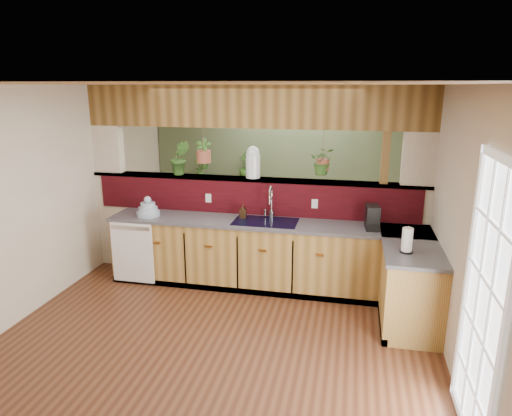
% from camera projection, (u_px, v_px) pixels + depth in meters
% --- Properties ---
extents(ground, '(4.60, 7.00, 0.01)m').
position_uv_depth(ground, '(227.00, 320.00, 5.21)').
color(ground, '#4C2917').
rests_on(ground, ground).
extents(ceiling, '(4.60, 7.00, 0.01)m').
position_uv_depth(ceiling, '(223.00, 84.00, 4.54)').
color(ceiling, brown).
rests_on(ceiling, ground).
extents(wall_back, '(4.60, 0.02, 2.60)m').
position_uv_depth(wall_back, '(279.00, 160.00, 8.18)').
color(wall_back, beige).
rests_on(wall_back, ground).
extents(wall_left, '(0.02, 7.00, 2.60)m').
position_uv_depth(wall_left, '(36.00, 199.00, 5.34)').
color(wall_left, beige).
rests_on(wall_left, ground).
extents(wall_right, '(0.02, 7.00, 2.60)m').
position_uv_depth(wall_right, '(454.00, 223.00, 4.40)').
color(wall_right, beige).
rests_on(wall_right, ground).
extents(pass_through_partition, '(4.60, 0.21, 2.60)m').
position_uv_depth(pass_through_partition, '(255.00, 192.00, 6.17)').
color(pass_through_partition, beige).
rests_on(pass_through_partition, ground).
extents(pass_through_ledge, '(4.60, 0.21, 0.04)m').
position_uv_depth(pass_through_ledge, '(253.00, 179.00, 6.13)').
color(pass_through_ledge, brown).
rests_on(pass_through_ledge, ground).
extents(header_beam, '(4.60, 0.15, 0.55)m').
position_uv_depth(header_beam, '(253.00, 107.00, 5.88)').
color(header_beam, brown).
rests_on(header_beam, ground).
extents(sage_backwall, '(4.55, 0.02, 2.55)m').
position_uv_depth(sage_backwall, '(279.00, 160.00, 8.16)').
color(sage_backwall, '#556746').
rests_on(sage_backwall, ground).
extents(countertop, '(4.14, 1.52, 0.90)m').
position_uv_depth(countertop, '(309.00, 261.00, 5.74)').
color(countertop, olive).
rests_on(countertop, ground).
extents(dishwasher, '(0.58, 0.03, 0.82)m').
position_uv_depth(dishwasher, '(132.00, 252.00, 6.02)').
color(dishwasher, white).
rests_on(dishwasher, ground).
extents(navy_sink, '(0.82, 0.50, 0.18)m').
position_uv_depth(navy_sink, '(265.00, 227.00, 5.87)').
color(navy_sink, black).
rests_on(navy_sink, countertop).
extents(french_door, '(0.06, 1.02, 2.16)m').
position_uv_depth(french_door, '(482.00, 309.00, 3.25)').
color(french_door, white).
rests_on(french_door, ground).
extents(faucet, '(0.19, 0.19, 0.44)m').
position_uv_depth(faucet, '(271.00, 201.00, 5.93)').
color(faucet, '#B7B7B2').
rests_on(faucet, countertop).
extents(dish_stack, '(0.31, 0.31, 0.27)m').
position_uv_depth(dish_stack, '(148.00, 210.00, 6.08)').
color(dish_stack, '#98ABC4').
rests_on(dish_stack, countertop).
extents(soap_dispenser, '(0.09, 0.09, 0.19)m').
position_uv_depth(soap_dispenser, '(243.00, 211.00, 5.98)').
color(soap_dispenser, '#382414').
rests_on(soap_dispenser, countertop).
extents(coffee_maker, '(0.16, 0.26, 0.29)m').
position_uv_depth(coffee_maker, '(372.00, 218.00, 5.51)').
color(coffee_maker, black).
rests_on(coffee_maker, countertop).
extents(paper_towel, '(0.13, 0.13, 0.29)m').
position_uv_depth(paper_towel, '(407.00, 241.00, 4.74)').
color(paper_towel, black).
rests_on(paper_towel, countertop).
extents(glass_jar, '(0.19, 0.19, 0.43)m').
position_uv_depth(glass_jar, '(253.00, 162.00, 6.07)').
color(glass_jar, silver).
rests_on(glass_jar, pass_through_ledge).
extents(ledge_plant_left, '(0.32, 0.30, 0.47)m').
position_uv_depth(ledge_plant_left, '(180.00, 158.00, 6.27)').
color(ledge_plant_left, '#2C541D').
rests_on(ledge_plant_left, pass_through_ledge).
extents(hanging_plant_a, '(0.23, 0.19, 0.54)m').
position_uv_depth(hanging_plant_a, '(203.00, 144.00, 6.15)').
color(hanging_plant_a, brown).
rests_on(hanging_plant_a, header_beam).
extents(hanging_plant_b, '(0.33, 0.29, 0.51)m').
position_uv_depth(hanging_plant_b, '(323.00, 149.00, 5.83)').
color(hanging_plant_b, brown).
rests_on(hanging_plant_b, header_beam).
extents(shelving_console, '(1.40, 0.81, 0.91)m').
position_uv_depth(shelving_console, '(230.00, 204.00, 8.32)').
color(shelving_console, black).
rests_on(shelving_console, ground).
extents(shelf_plant_a, '(0.23, 0.19, 0.39)m').
position_uv_depth(shelf_plant_a, '(200.00, 168.00, 8.27)').
color(shelf_plant_a, '#2C541D').
rests_on(shelf_plant_a, shelving_console).
extents(shelf_plant_b, '(0.37, 0.37, 0.50)m').
position_uv_depth(shelf_plant_b, '(247.00, 166.00, 8.07)').
color(shelf_plant_b, '#2C541D').
rests_on(shelf_plant_b, shelving_console).
extents(floor_plant, '(0.75, 0.67, 0.76)m').
position_uv_depth(floor_plant, '(319.00, 231.00, 7.15)').
color(floor_plant, '#2C541D').
rests_on(floor_plant, ground).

